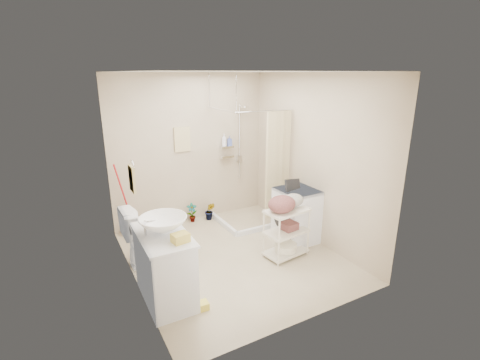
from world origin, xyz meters
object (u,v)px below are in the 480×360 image
object	(u,v)px
vanity	(165,267)
toilet	(153,233)
washing_machine	(297,215)
laundry_rack	(286,228)

from	to	relation	value
vanity	toilet	bearing A→B (deg)	83.30
washing_machine	laundry_rack	distance (m)	0.55
vanity	laundry_rack	bearing A→B (deg)	5.27
laundry_rack	toilet	bearing A→B (deg)	148.11
toilet	washing_machine	world-z (taller)	washing_machine
vanity	laundry_rack	xyz separation A→B (m)	(1.85, 0.15, 0.01)
toilet	washing_machine	size ratio (longest dim) A/B	0.98
toilet	washing_machine	distance (m)	2.23
toilet	laundry_rack	size ratio (longest dim) A/B	0.97
vanity	toilet	xyz separation A→B (m)	(0.12, 0.94, -0.00)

